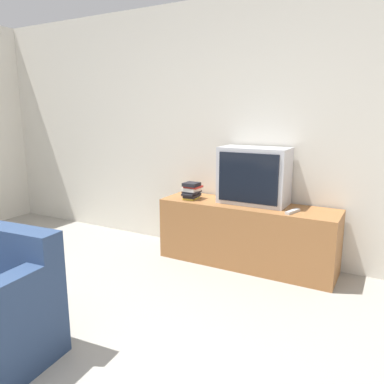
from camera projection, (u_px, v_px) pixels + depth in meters
The scene contains 5 objects.
wall_back at pixel (211, 130), 3.97m from camera, with size 9.00×0.06×2.60m.
tv_stand at pixel (246, 235), 3.68m from camera, with size 1.72×0.47×0.62m.
television at pixel (254, 176), 3.60m from camera, with size 0.66×0.35×0.55m.
book_stack at pixel (192, 191), 3.83m from camera, with size 0.18×0.23×0.17m.
remote_on_stand at pixel (293, 211), 3.30m from camera, with size 0.09×0.20×0.02m.
Camera 1 is at (1.76, -0.59, 1.49)m, focal length 35.00 mm.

